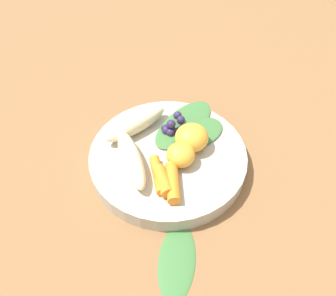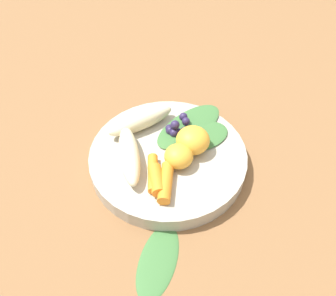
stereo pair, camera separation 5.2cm
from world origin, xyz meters
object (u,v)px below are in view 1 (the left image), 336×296
at_px(banana_peeled_left, 131,159).
at_px(kale_leaf_stray, 177,260).
at_px(bowl, 168,158).
at_px(banana_peeled_right, 136,124).
at_px(orange_segment_near, 192,138).

relative_size(banana_peeled_left, kale_leaf_stray, 1.05).
height_order(bowl, banana_peeled_right, banana_peeled_right).
xyz_separation_m(banana_peeled_left, kale_leaf_stray, (0.13, 0.08, -0.04)).
distance_m(orange_segment_near, kale_leaf_stray, 0.18).
xyz_separation_m(banana_peeled_right, kale_leaf_stray, (0.20, 0.09, -0.04)).
height_order(banana_peeled_left, banana_peeled_right, same).
height_order(bowl, orange_segment_near, orange_segment_near).
relative_size(bowl, orange_segment_near, 4.74).
distance_m(bowl, banana_peeled_left, 0.07).
distance_m(banana_peeled_left, banana_peeled_right, 0.07).
height_order(bowl, banana_peeled_left, banana_peeled_left).
xyz_separation_m(banana_peeled_left, orange_segment_near, (-0.05, 0.08, 0.00)).
bearing_deg(bowl, banana_peeled_right, -126.49).
xyz_separation_m(orange_segment_near, kale_leaf_stray, (0.17, -0.00, -0.04)).
bearing_deg(kale_leaf_stray, banana_peeled_right, -156.43).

